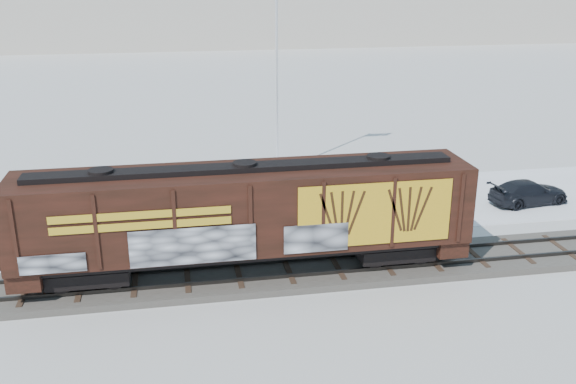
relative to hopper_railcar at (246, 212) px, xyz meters
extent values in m
plane|color=white|center=(3.65, 0.01, -2.84)|extent=(500.00, 500.00, 0.00)
cube|color=#59544C|center=(3.65, 0.01, -2.70)|extent=(50.00, 3.40, 0.28)
cube|color=#33302D|center=(3.65, -0.71, -2.48)|extent=(50.00, 0.10, 0.15)
cube|color=#33302D|center=(3.65, 0.73, -2.48)|extent=(50.00, 0.10, 0.15)
cube|color=white|center=(3.65, 7.51, -2.82)|extent=(40.00, 8.00, 0.03)
cube|color=white|center=(3.65, 95.01, 3.16)|extent=(360.00, 40.00, 12.00)
cube|color=black|center=(-5.98, 0.01, -1.96)|extent=(3.00, 2.00, 0.90)
cube|color=black|center=(5.98, 0.01, -1.96)|extent=(3.00, 2.00, 0.90)
cylinder|color=black|center=(-6.93, -0.77, -1.96)|extent=(0.90, 0.12, 0.90)
cube|color=black|center=(0.00, 0.01, -1.43)|extent=(17.38, 2.40, 0.25)
cube|color=#33150E|center=(0.00, 0.01, 0.20)|extent=(17.38, 3.00, 3.01)
cube|color=black|center=(0.00, 0.01, 1.81)|extent=(15.99, 0.90, 0.20)
cube|color=gold|center=(4.69, -1.53, 0.20)|extent=(5.91, 0.03, 2.44)
cube|color=gold|center=(-3.83, -1.53, 0.55)|extent=(6.26, 0.02, 0.70)
cube|color=silver|center=(-2.09, -1.54, -0.56)|extent=(4.52, 0.03, 1.40)
cylinder|color=silver|center=(3.47, 13.71, -2.74)|extent=(0.90, 0.90, 0.20)
cylinder|color=silver|center=(3.47, 13.71, 3.43)|extent=(0.14, 0.14, 12.53)
imported|color=#B3B6BA|center=(-7.72, 6.89, -2.03)|extent=(4.86, 2.91, 1.55)
imported|color=white|center=(7.58, 6.91, -2.13)|extent=(4.37, 2.72, 1.36)
imported|color=black|center=(15.50, 5.95, -2.19)|extent=(4.47, 2.31, 1.24)
camera|label=1|loc=(-2.50, -22.87, 8.85)|focal=40.00mm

